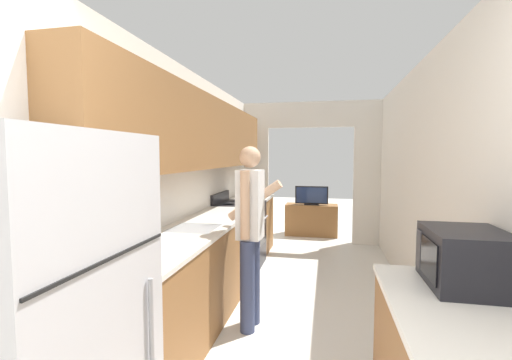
{
  "coord_description": "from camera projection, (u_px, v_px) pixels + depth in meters",
  "views": [
    {
      "loc": [
        0.3,
        -0.56,
        1.56
      ],
      "look_at": [
        -0.58,
        3.66,
        1.25
      ],
      "focal_mm": 24.0,
      "sensor_mm": 36.0,
      "label": 1
    }
  ],
  "objects": [
    {
      "name": "wall_left",
      "position": [
        179.0,
        160.0,
        3.38
      ],
      "size": [
        0.38,
        7.96,
        2.5
      ],
      "color": "white",
      "rests_on": "ground_plane"
    },
    {
      "name": "wall_right",
      "position": [
        456.0,
        198.0,
        2.51
      ],
      "size": [
        0.06,
        7.96,
        2.5
      ],
      "color": "white",
      "rests_on": "ground_plane"
    },
    {
      "name": "tv_cabinet",
      "position": [
        311.0,
        220.0,
        6.69
      ],
      "size": [
        1.0,
        0.42,
        0.6
      ],
      "color": "brown",
      "rests_on": "ground_plane"
    },
    {
      "name": "wall_far_with_doorway",
      "position": [
        310.0,
        163.0,
        6.07
      ],
      "size": [
        2.8,
        0.06,
        2.5
      ],
      "color": "white",
      "rests_on": "ground_plane"
    },
    {
      "name": "microwave",
      "position": [
        466.0,
        258.0,
        1.73
      ],
      "size": [
        0.37,
        0.44,
        0.29
      ],
      "color": "black",
      "rests_on": "counter_right"
    },
    {
      "name": "counter_left",
      "position": [
        212.0,
        259.0,
        3.67
      ],
      "size": [
        0.62,
        4.31,
        0.89
      ],
      "color": "brown",
      "rests_on": "ground_plane"
    },
    {
      "name": "television",
      "position": [
        312.0,
        196.0,
        6.61
      ],
      "size": [
        0.63,
        0.16,
        0.36
      ],
      "color": "black",
      "rests_on": "tv_cabinet"
    },
    {
      "name": "refrigerator",
      "position": [
        30.0,
        343.0,
        1.34
      ],
      "size": [
        0.76,
        0.78,
        1.65
      ],
      "color": "#B7B7BC",
      "rests_on": "ground_plane"
    },
    {
      "name": "range_oven",
      "position": [
        240.0,
        234.0,
        4.83
      ],
      "size": [
        0.66,
        0.74,
        1.03
      ],
      "color": "black",
      "rests_on": "ground_plane"
    },
    {
      "name": "person",
      "position": [
        250.0,
        232.0,
        3.05
      ],
      "size": [
        0.53,
        0.39,
        1.64
      ],
      "rotation": [
        0.0,
        0.0,
        1.49
      ],
      "color": "#384266",
      "rests_on": "ground_plane"
    }
  ]
}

